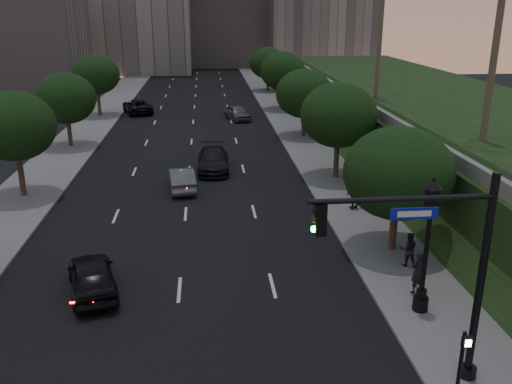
{
  "coord_description": "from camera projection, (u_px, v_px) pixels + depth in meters",
  "views": [
    {
      "loc": [
        1.35,
        -15.68,
        11.41
      ],
      "look_at": [
        3.48,
        7.11,
        3.6
      ],
      "focal_mm": 38.0,
      "sensor_mm": 36.0,
      "label": 1
    }
  ],
  "objects": [
    {
      "name": "parapet_wall",
      "position": [
        354.0,
        98.0,
        44.51
      ],
      "size": [
        0.35,
        90.0,
        0.7
      ],
      "primitive_type": "cube",
      "color": "slate",
      "rests_on": "embankment"
    },
    {
      "name": "sedan_near_left",
      "position": [
        92.0,
        276.0,
        22.63
      ],
      "size": [
        2.98,
        4.88,
        1.55
      ],
      "primitive_type": "imported",
      "rotation": [
        0.0,
        0.0,
        3.41
      ],
      "color": "black",
      "rests_on": "ground"
    },
    {
      "name": "tree_right_c",
      "position": [
        304.0,
        94.0,
        49.05
      ],
      "size": [
        5.2,
        5.2,
        6.24
      ],
      "color": "#38281C",
      "rests_on": "ground"
    },
    {
      "name": "pedestrian_b",
      "position": [
        408.0,
        249.0,
        24.68
      ],
      "size": [
        0.9,
        0.77,
        1.63
      ],
      "primitive_type": "imported",
      "rotation": [
        0.0,
        0.0,
        2.93
      ],
      "color": "black",
      "rests_on": "sidewalk_right"
    },
    {
      "name": "ground",
      "position": [
        173.0,
        363.0,
        18.34
      ],
      "size": [
        160.0,
        160.0,
        0.0
      ],
      "primitive_type": "plane",
      "color": "black",
      "rests_on": "ground"
    },
    {
      "name": "sedan_near_right",
      "position": [
        213.0,
        160.0,
        39.76
      ],
      "size": [
        2.35,
        5.59,
        1.61
      ],
      "primitive_type": "imported",
      "rotation": [
        0.0,
        0.0,
        -0.02
      ],
      "color": "black",
      "rests_on": "ground"
    },
    {
      "name": "pedestrian_c",
      "position": [
        355.0,
        193.0,
        31.68
      ],
      "size": [
        1.2,
        0.75,
        1.9
      ],
      "primitive_type": "imported",
      "rotation": [
        0.0,
        0.0,
        3.42
      ],
      "color": "black",
      "rests_on": "sidewalk_right"
    },
    {
      "name": "tree_right_d",
      "position": [
        283.0,
        71.0,
        62.08
      ],
      "size": [
        5.2,
        5.2,
        6.74
      ],
      "color": "#38281C",
      "rests_on": "ground"
    },
    {
      "name": "sidewalk_right",
      "position": [
        308.0,
        144.0,
        47.49
      ],
      "size": [
        4.5,
        140.0,
        0.15
      ],
      "primitive_type": "cube",
      "color": "slate",
      "rests_on": "ground"
    },
    {
      "name": "sedan_far_left",
      "position": [
        137.0,
        106.0,
        61.45
      ],
      "size": [
        4.23,
        6.29,
        1.6
      ],
      "primitive_type": "imported",
      "rotation": [
        0.0,
        0.0,
        3.44
      ],
      "color": "black",
      "rests_on": "ground"
    },
    {
      "name": "embankment",
      "position": [
        450.0,
        124.0,
        46.02
      ],
      "size": [
        18.0,
        90.0,
        4.0
      ],
      "primitive_type": "cube",
      "color": "black",
      "rests_on": "ground"
    },
    {
      "name": "pedestrian_a",
      "position": [
        418.0,
        272.0,
        22.27
      ],
      "size": [
        0.83,
        0.71,
        1.92
      ],
      "primitive_type": "imported",
      "rotation": [
        0.0,
        0.0,
        3.56
      ],
      "color": "black",
      "rests_on": "sidewalk_right"
    },
    {
      "name": "sedan_mid_left",
      "position": [
        181.0,
        179.0,
        35.64
      ],
      "size": [
        2.11,
        4.65,
        1.48
      ],
      "primitive_type": "imported",
      "rotation": [
        0.0,
        0.0,
        3.27
      ],
      "color": "#5B5F63",
      "rests_on": "ground"
    },
    {
      "name": "road_surface",
      "position": [
        191.0,
        147.0,
        46.61
      ],
      "size": [
        16.0,
        140.0,
        0.02
      ],
      "primitive_type": "cube",
      "color": "black",
      "rests_on": "ground"
    },
    {
      "name": "pedestrian_signal",
      "position": [
        462.0,
        361.0,
        15.92
      ],
      "size": [
        0.3,
        0.33,
        2.5
      ],
      "color": "black",
      "rests_on": "ground"
    },
    {
      "name": "tree_right_b",
      "position": [
        338.0,
        115.0,
        36.64
      ],
      "size": [
        5.2,
        5.2,
        6.74
      ],
      "color": "#38281C",
      "rests_on": "ground"
    },
    {
      "name": "street_lamp",
      "position": [
        426.0,
        252.0,
        20.49
      ],
      "size": [
        0.64,
        0.64,
        5.62
      ],
      "color": "black",
      "rests_on": "ground"
    },
    {
      "name": "sidewalk_left",
      "position": [
        69.0,
        149.0,
        45.68
      ],
      "size": [
        4.5,
        140.0,
        0.15
      ],
      "primitive_type": "cube",
      "color": "slate",
      "rests_on": "ground"
    },
    {
      "name": "office_block_filler",
      "position": [
        17.0,
        39.0,
        79.75
      ],
      "size": [
        18.0,
        16.0,
        14.0
      ],
      "primitive_type": "cube",
      "color": "#9E9690",
      "rests_on": "ground"
    },
    {
      "name": "tree_right_e",
      "position": [
        268.0,
        63.0,
        76.37
      ],
      "size": [
        5.2,
        5.2,
        6.24
      ],
      "color": "#38281C",
      "rests_on": "ground"
    },
    {
      "name": "tree_left_d",
      "position": [
        96.0,
        74.0,
        58.36
      ],
      "size": [
        5.0,
        5.0,
        6.71
      ],
      "color": "#38281C",
      "rests_on": "ground"
    },
    {
      "name": "tree_left_b",
      "position": [
        14.0,
        126.0,
        32.92
      ],
      "size": [
        5.0,
        5.0,
        6.71
      ],
      "color": "#38281C",
      "rests_on": "ground"
    },
    {
      "name": "tree_left_c",
      "position": [
        66.0,
        98.0,
        45.29
      ],
      "size": [
        5.0,
        5.0,
        6.34
      ],
      "color": "#38281C",
      "rests_on": "ground"
    },
    {
      "name": "sedan_far_right",
      "position": [
        237.0,
        113.0,
        57.81
      ],
      "size": [
        3.11,
        4.93,
        1.56
      ],
      "primitive_type": "imported",
      "rotation": [
        0.0,
        0.0,
        0.3
      ],
      "color": "#5A5B61",
      "rests_on": "ground"
    },
    {
      "name": "traffic_signal_mast",
      "position": [
        446.0,
        280.0,
        16.23
      ],
      "size": [
        5.68,
        0.56,
        7.0
      ],
      "color": "black",
      "rests_on": "ground"
    },
    {
      "name": "tree_right_a",
      "position": [
        398.0,
        173.0,
        25.49
      ],
      "size": [
        5.2,
        5.2,
        6.24
      ],
      "color": "#38281C",
      "rests_on": "ground"
    }
  ]
}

